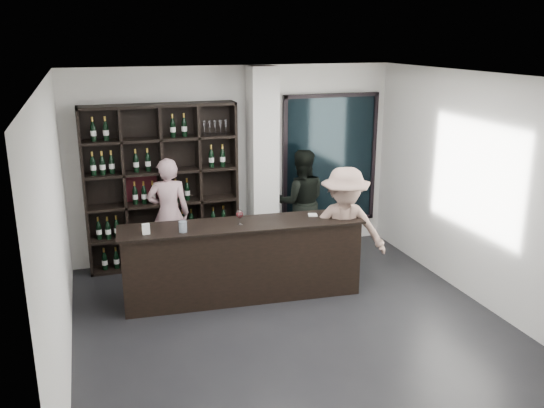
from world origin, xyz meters
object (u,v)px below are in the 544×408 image
object	(u,v)px
customer	(344,231)
taster_black	(301,202)
tasting_counter	(243,261)
wine_shelf	(162,187)
taster_pink	(169,214)

from	to	relation	value
customer	taster_black	bearing A→B (deg)	105.81
taster_black	customer	world-z (taller)	customer
taster_black	customer	distance (m)	1.53
tasting_counter	taster_black	size ratio (longest dim) A/B	1.88
tasting_counter	wine_shelf	bearing A→B (deg)	122.90
tasting_counter	customer	size ratio (longest dim) A/B	1.82
wine_shelf	customer	bearing A→B (deg)	-38.72
customer	wine_shelf	bearing A→B (deg)	156.42
tasting_counter	taster_pink	size ratio (longest dim) A/B	1.87
wine_shelf	tasting_counter	size ratio (longest dim) A/B	0.77
taster_pink	tasting_counter	bearing A→B (deg)	127.88
tasting_counter	customer	xyz separation A→B (m)	(1.32, -0.23, 0.34)
wine_shelf	customer	world-z (taller)	wine_shelf
customer	tasting_counter	bearing A→B (deg)	-174.89
tasting_counter	taster_pink	bearing A→B (deg)	124.24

